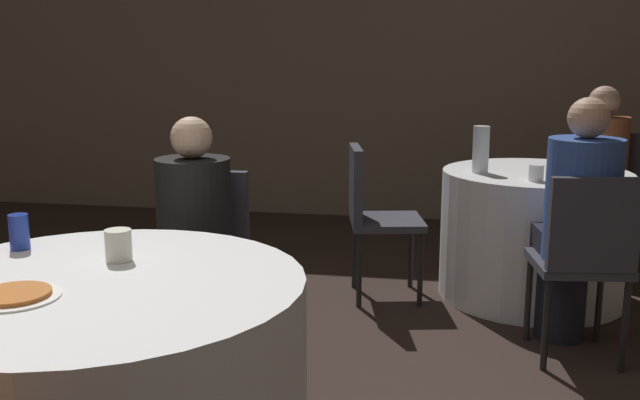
{
  "coord_description": "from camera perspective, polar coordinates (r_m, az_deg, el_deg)",
  "views": [
    {
      "loc": [
        1.0,
        -1.81,
        1.39
      ],
      "look_at": [
        0.52,
        0.84,
        0.83
      ],
      "focal_mm": 40.0,
      "sensor_mm": 36.0,
      "label": 1
    }
  ],
  "objects": [
    {
      "name": "person_floral_shirt",
      "position": [
        4.92,
        21.06,
        1.73
      ],
      "size": [
        0.46,
        0.48,
        1.18
      ],
      "rotation": [
        0.0,
        0.0,
        -3.74
      ],
      "color": "#33384C",
      "rests_on": "ground_plane"
    },
    {
      "name": "cup_near",
      "position": [
        2.38,
        -15.83,
        -3.51
      ],
      "size": [
        0.09,
        0.09,
        0.1
      ],
      "color": "silver",
      "rests_on": "table_near"
    },
    {
      "name": "chair_near_north",
      "position": [
        3.19,
        -9.42,
        -4.02
      ],
      "size": [
        0.42,
        0.42,
        0.88
      ],
      "rotation": [
        0.0,
        0.0,
        -3.1
      ],
      "color": "#383842",
      "rests_on": "ground_plane"
    },
    {
      "name": "person_black_shirt",
      "position": [
        3.03,
        -10.37,
        -4.26
      ],
      "size": [
        0.32,
        0.5,
        1.13
      ],
      "rotation": [
        0.0,
        0.0,
        -3.1
      ],
      "color": "#4C4238",
      "rests_on": "ground_plane"
    },
    {
      "name": "pizza_plate_near",
      "position": [
        2.14,
        -23.28,
        -7.02
      ],
      "size": [
        0.25,
        0.25,
        0.02
      ],
      "color": "white",
      "rests_on": "table_near"
    },
    {
      "name": "chair_far_northeast",
      "position": [
        5.08,
        21.72,
        1.17
      ],
      "size": [
        0.56,
        0.56,
        0.88
      ],
      "rotation": [
        0.0,
        0.0,
        -3.74
      ],
      "color": "#383842",
      "rests_on": "ground_plane"
    },
    {
      "name": "table_near",
      "position": [
        2.35,
        -16.88,
        -14.7
      ],
      "size": [
        1.24,
        1.24,
        0.73
      ],
      "color": "white",
      "rests_on": "ground_plane"
    },
    {
      "name": "bottle_far",
      "position": [
        4.07,
        12.75,
        3.97
      ],
      "size": [
        0.09,
        0.09,
        0.26
      ],
      "color": "silver",
      "rests_on": "table_far"
    },
    {
      "name": "cup_far",
      "position": [
        3.88,
        16.91,
        2.09
      ],
      "size": [
        0.08,
        0.08,
        0.09
      ],
      "color": "white",
      "rests_on": "table_far"
    },
    {
      "name": "table_far",
      "position": [
        4.28,
        16.67,
        -2.65
      ],
      "size": [
        1.05,
        1.05,
        0.73
      ],
      "color": "white",
      "rests_on": "ground_plane"
    },
    {
      "name": "wall_back",
      "position": [
        6.1,
        0.77,
        11.8
      ],
      "size": [
        16.0,
        0.06,
        2.8
      ],
      "color": "#7A6B5B",
      "rests_on": "ground_plane"
    },
    {
      "name": "person_blue_shirt",
      "position": [
        3.5,
        19.78,
        -1.95
      ],
      "size": [
        0.35,
        0.5,
        1.2
      ],
      "rotation": [
        0.0,
        0.0,
        0.12
      ],
      "color": "black",
      "rests_on": "ground_plane"
    },
    {
      "name": "chair_far_west",
      "position": [
        4.04,
        4.14,
        -0.54
      ],
      "size": [
        0.48,
        0.47,
        0.88
      ],
      "rotation": [
        0.0,
        0.0,
        -1.36
      ],
      "color": "#383842",
      "rests_on": "ground_plane"
    },
    {
      "name": "soda_can_blue",
      "position": [
        2.63,
        -22.94,
        -2.37
      ],
      "size": [
        0.07,
        0.07,
        0.12
      ],
      "color": "#1E38A5",
      "rests_on": "table_near"
    },
    {
      "name": "chair_far_south",
      "position": [
        3.37,
        20.44,
        -3.78
      ],
      "size": [
        0.45,
        0.45,
        0.88
      ],
      "rotation": [
        0.0,
        0.0,
        0.12
      ],
      "color": "#383842",
      "rests_on": "ground_plane"
    }
  ]
}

